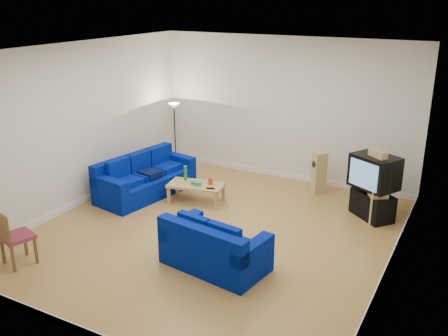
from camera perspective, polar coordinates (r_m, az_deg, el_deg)
The scene contains 16 objects.
room at distance 8.41m, azimuth -1.29°, elevation 2.06°, with size 6.01×6.51×3.21m.
sofa_three_seat at distance 10.67m, azimuth -9.13°, elevation -1.39°, with size 1.28×2.29×0.84m.
sofa_loveseat at distance 7.78m, azimuth -1.24°, elevation -9.37°, with size 1.70×1.11×0.80m.
coffee_table at distance 10.10m, azimuth -3.20°, elevation -2.11°, with size 1.20×0.76×0.41m.
bottle at distance 10.25m, azimuth -4.43°, elevation -0.58°, with size 0.07×0.07×0.31m, color #197233.
tissue_box at distance 10.01m, azimuth -3.20°, elevation -1.75°, with size 0.19×0.11×0.08m, color green.
red_canister at distance 10.03m, azimuth -1.54°, elevation -1.51°, with size 0.10×0.10×0.13m, color red.
remote at distance 9.82m, azimuth -1.55°, elevation -2.34°, with size 0.16×0.05×0.02m, color black.
tv_stand at distance 9.88m, azimuth 16.58°, elevation -4.07°, with size 0.83×0.46×0.50m, color black.
av_receiver at distance 9.81m, azimuth 17.12°, elevation -2.41°, with size 0.39×0.32×0.09m, color black.
television at distance 9.67m, azimuth 16.83°, elevation -0.42°, with size 0.99×0.90×0.62m.
centre_speaker at distance 9.49m, azimuth 17.20°, elevation 1.57°, with size 0.37×0.15×0.13m, color tan.
speaker_left at distance 10.73m, azimuth 10.80°, elevation -0.58°, with size 0.33×0.34×0.90m.
speaker_right at distance 9.59m, azimuth 17.19°, elevation -3.04°, with size 0.39×0.38×1.06m.
floor_lamp at distance 11.76m, azimuth -5.70°, elevation 6.01°, with size 0.28×0.28×1.64m.
dining_chair at distance 8.41m, azimuth -23.05°, elevation -7.05°, with size 0.55×0.55×0.93m.
Camera 1 is at (3.98, -6.98, 4.03)m, focal length 40.00 mm.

